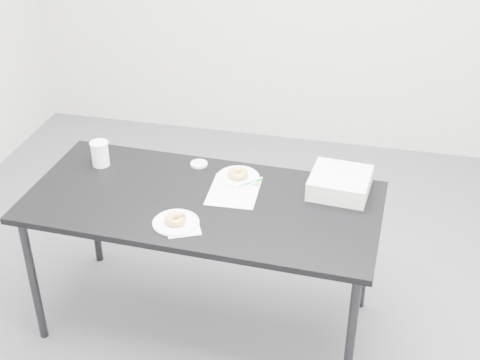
% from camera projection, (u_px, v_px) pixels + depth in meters
% --- Properties ---
extents(floor, '(4.00, 4.00, 0.00)m').
position_uv_depth(floor, '(227.00, 305.00, 3.61)').
color(floor, '#535258').
rests_on(floor, ground).
extents(table, '(1.68, 0.84, 0.75)m').
position_uv_depth(table, '(203.00, 210.00, 3.15)').
color(table, black).
rests_on(table, floor).
extents(scorecard, '(0.24, 0.30, 0.00)m').
position_uv_depth(scorecard, '(234.00, 191.00, 3.18)').
color(scorecard, white).
rests_on(scorecard, table).
extents(logo_patch, '(0.05, 0.05, 0.00)m').
position_uv_depth(logo_patch, '(255.00, 183.00, 3.24)').
color(logo_patch, green).
rests_on(logo_patch, scorecard).
extents(pen, '(0.10, 0.10, 0.01)m').
position_uv_depth(pen, '(250.00, 183.00, 3.23)').
color(pen, '#0C8B57').
rests_on(pen, scorecard).
extents(napkin, '(0.19, 0.19, 0.00)m').
position_uv_depth(napkin, '(183.00, 227.00, 2.92)').
color(napkin, white).
rests_on(napkin, table).
extents(plate_near, '(0.21, 0.21, 0.01)m').
position_uv_depth(plate_near, '(176.00, 223.00, 2.95)').
color(plate_near, white).
rests_on(plate_near, napkin).
extents(donut_near, '(0.12, 0.12, 0.03)m').
position_uv_depth(donut_near, '(176.00, 219.00, 2.94)').
color(donut_near, gold).
rests_on(donut_near, plate_near).
extents(plate_far, '(0.21, 0.21, 0.01)m').
position_uv_depth(plate_far, '(238.00, 177.00, 3.29)').
color(plate_far, white).
rests_on(plate_far, table).
extents(donut_far, '(0.13, 0.13, 0.03)m').
position_uv_depth(donut_far, '(238.00, 174.00, 3.28)').
color(donut_far, gold).
rests_on(donut_far, plate_far).
extents(coffee_cup, '(0.09, 0.09, 0.13)m').
position_uv_depth(coffee_cup, '(100.00, 154.00, 3.36)').
color(coffee_cup, white).
rests_on(coffee_cup, table).
extents(cup_lid, '(0.09, 0.09, 0.01)m').
position_uv_depth(cup_lid, '(199.00, 164.00, 3.39)').
color(cup_lid, silver).
rests_on(cup_lid, table).
extents(bakery_box, '(0.30, 0.30, 0.09)m').
position_uv_depth(bakery_box, '(340.00, 183.00, 3.16)').
color(bakery_box, silver).
rests_on(bakery_box, table).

